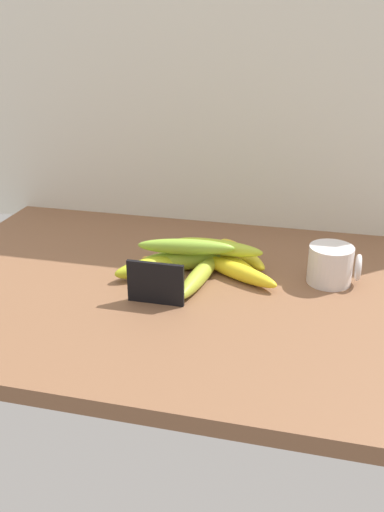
{
  "coord_description": "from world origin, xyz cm",
  "views": [
    {
      "loc": [
        26.55,
        -97.05,
        54.17
      ],
      "look_at": [
        1.81,
        4.07,
        8.0
      ],
      "focal_mm": 39.01,
      "sensor_mm": 36.0,
      "label": 1
    }
  ],
  "objects_px": {
    "banana_0": "(224,259)",
    "banana_5": "(199,276)",
    "chalkboard_sign": "(156,285)",
    "banana_3": "(182,260)",
    "banana_6": "(237,271)",
    "coffee_mug": "(331,265)",
    "banana_4": "(161,273)",
    "banana_1": "(151,267)",
    "banana_2": "(242,254)",
    "banana_7": "(185,247)",
    "banana_8": "(218,247)"
  },
  "relations": [
    {
      "from": "banana_1",
      "to": "chalkboard_sign",
      "type": "bearing_deg",
      "value": -68.36
    },
    {
      "from": "chalkboard_sign",
      "to": "banana_2",
      "type": "xyz_separation_m",
      "value": [
        0.13,
        0.23,
        -0.02
      ]
    },
    {
      "from": "banana_0",
      "to": "banana_8",
      "type": "height_order",
      "value": "banana_8"
    },
    {
      "from": "banana_6",
      "to": "banana_7",
      "type": "distance_m",
      "value": 0.12
    },
    {
      "from": "banana_2",
      "to": "banana_4",
      "type": "distance_m",
      "value": 0.2
    },
    {
      "from": "banana_0",
      "to": "banana_5",
      "type": "bearing_deg",
      "value": -109.66
    },
    {
      "from": "banana_0",
      "to": "banana_7",
      "type": "bearing_deg",
      "value": -146.12
    },
    {
      "from": "coffee_mug",
      "to": "banana_4",
      "type": "bearing_deg",
      "value": -166.96
    },
    {
      "from": "banana_4",
      "to": "banana_3",
      "type": "bearing_deg",
      "value": 66.87
    },
    {
      "from": "chalkboard_sign",
      "to": "banana_3",
      "type": "bearing_deg",
      "value": 85.93
    },
    {
      "from": "banana_2",
      "to": "banana_7",
      "type": "bearing_deg",
      "value": -140.95
    },
    {
      "from": "banana_1",
      "to": "banana_4",
      "type": "xyz_separation_m",
      "value": [
        0.03,
        -0.02,
        -0.0
      ]
    },
    {
      "from": "banana_1",
      "to": "banana_6",
      "type": "distance_m",
      "value": 0.18
    },
    {
      "from": "chalkboard_sign",
      "to": "banana_1",
      "type": "relative_size",
      "value": 0.68
    },
    {
      "from": "banana_0",
      "to": "banana_5",
      "type": "xyz_separation_m",
      "value": [
        -0.03,
        -0.09,
        0.0
      ]
    },
    {
      "from": "banana_2",
      "to": "banana_1",
      "type": "bearing_deg",
      "value": -145.83
    },
    {
      "from": "chalkboard_sign",
      "to": "banana_3",
      "type": "relative_size",
      "value": 0.61
    },
    {
      "from": "banana_6",
      "to": "banana_8",
      "type": "bearing_deg",
      "value": 142.18
    },
    {
      "from": "banana_6",
      "to": "banana_3",
      "type": "bearing_deg",
      "value": 172.39
    },
    {
      "from": "banana_1",
      "to": "banana_5",
      "type": "distance_m",
      "value": 0.11
    },
    {
      "from": "banana_5",
      "to": "banana_7",
      "type": "height_order",
      "value": "banana_7"
    },
    {
      "from": "banana_4",
      "to": "banana_6",
      "type": "relative_size",
      "value": 0.9
    },
    {
      "from": "chalkboard_sign",
      "to": "banana_3",
      "type": "height_order",
      "value": "chalkboard_sign"
    },
    {
      "from": "banana_4",
      "to": "banana_5",
      "type": "distance_m",
      "value": 0.08
    },
    {
      "from": "banana_4",
      "to": "banana_7",
      "type": "relative_size",
      "value": 0.88
    },
    {
      "from": "banana_3",
      "to": "banana_0",
      "type": "bearing_deg",
      "value": 23.58
    },
    {
      "from": "banana_2",
      "to": "coffee_mug",
      "type": "bearing_deg",
      "value": -17.55
    },
    {
      "from": "banana_7",
      "to": "banana_4",
      "type": "bearing_deg",
      "value": -125.55
    },
    {
      "from": "coffee_mug",
      "to": "banana_2",
      "type": "height_order",
      "value": "coffee_mug"
    },
    {
      "from": "banana_1",
      "to": "banana_7",
      "type": "height_order",
      "value": "banana_7"
    },
    {
      "from": "coffee_mug",
      "to": "banana_1",
      "type": "relative_size",
      "value": 0.64
    },
    {
      "from": "banana_2",
      "to": "banana_3",
      "type": "xyz_separation_m",
      "value": [
        -0.12,
        -0.07,
        0.0
      ]
    },
    {
      "from": "banana_0",
      "to": "banana_1",
      "type": "relative_size",
      "value": 1.13
    },
    {
      "from": "banana_5",
      "to": "banana_2",
      "type": "bearing_deg",
      "value": 63.07
    },
    {
      "from": "banana_4",
      "to": "banana_5",
      "type": "xyz_separation_m",
      "value": [
        0.08,
        0.01,
        -0.0
      ]
    },
    {
      "from": "banana_7",
      "to": "banana_5",
      "type": "bearing_deg",
      "value": -45.44
    },
    {
      "from": "chalkboard_sign",
      "to": "banana_0",
      "type": "relative_size",
      "value": 0.6
    },
    {
      "from": "chalkboard_sign",
      "to": "coffee_mug",
      "type": "xyz_separation_m",
      "value": [
        0.32,
        0.17,
        0.0
      ]
    },
    {
      "from": "banana_1",
      "to": "banana_2",
      "type": "height_order",
      "value": "banana_1"
    },
    {
      "from": "chalkboard_sign",
      "to": "banana_5",
      "type": "bearing_deg",
      "value": 58.19
    },
    {
      "from": "coffee_mug",
      "to": "banana_1",
      "type": "distance_m",
      "value": 0.37
    },
    {
      "from": "banana_8",
      "to": "banana_0",
      "type": "bearing_deg",
      "value": 53.22
    },
    {
      "from": "banana_3",
      "to": "banana_6",
      "type": "height_order",
      "value": "banana_3"
    },
    {
      "from": "coffee_mug",
      "to": "banana_3",
      "type": "distance_m",
      "value": 0.31
    },
    {
      "from": "banana_4",
      "to": "banana_8",
      "type": "bearing_deg",
      "value": 40.89
    },
    {
      "from": "banana_1",
      "to": "banana_5",
      "type": "xyz_separation_m",
      "value": [
        0.11,
        -0.01,
        -0.0
      ]
    },
    {
      "from": "chalkboard_sign",
      "to": "coffee_mug",
      "type": "relative_size",
      "value": 1.05
    },
    {
      "from": "banana_2",
      "to": "banana_5",
      "type": "xyz_separation_m",
      "value": [
        -0.07,
        -0.13,
        0.0
      ]
    },
    {
      "from": "banana_0",
      "to": "banana_7",
      "type": "xyz_separation_m",
      "value": [
        -0.07,
        -0.05,
        0.04
      ]
    },
    {
      "from": "banana_5",
      "to": "banana_6",
      "type": "relative_size",
      "value": 1.05
    }
  ]
}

